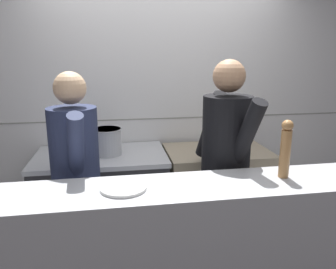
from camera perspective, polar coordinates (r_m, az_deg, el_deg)
name	(u,v)px	position (r m, az deg, el deg)	size (l,w,h in m)	color
wall_back_tiled	(159,103)	(3.31, -1.55, 5.45)	(8.00, 0.06, 2.60)	white
oven_range	(103,202)	(3.14, -11.23, -11.38)	(1.16, 0.71, 0.92)	#232326
prep_counter	(216,194)	(3.28, 8.33, -10.29)	(0.96, 0.65, 0.90)	gray
pass_counter	(179,263)	(2.21, 1.88, -21.44)	(2.96, 0.45, 1.03)	#B7BABF
stock_pot	(107,141)	(2.93, -10.61, -1.09)	(0.27, 0.27, 0.23)	#B7BABF
chefs_knife	(216,153)	(3.01, 8.40, -3.18)	(0.33, 0.10, 0.02)	#B7BABF
plated_dish_main	(123,188)	(1.93, -7.77, -9.15)	(0.27, 0.27, 0.02)	white
pepper_mill	(286,148)	(2.15, 19.79, -2.19)	(0.07, 0.07, 0.37)	#AD7A47
chef_head_cook	(76,176)	(2.46, -15.69, -7.00)	(0.40, 0.73, 1.68)	black
chef_sous	(225,165)	(2.50, 9.93, -5.33)	(0.44, 0.76, 1.75)	black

